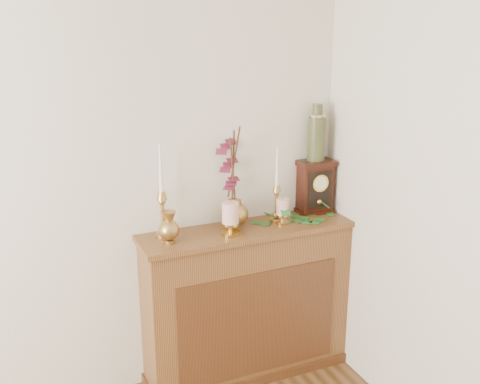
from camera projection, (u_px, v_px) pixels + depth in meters
name	position (u px, v px, depth m)	size (l,w,h in m)	color
console_shelf	(248.00, 307.00, 3.27)	(1.24, 0.34, 0.93)	brown
candlestick_left	(162.00, 207.00, 2.96)	(0.09, 0.09, 0.51)	tan
candlestick_center	(276.00, 197.00, 3.19)	(0.07, 0.07, 0.44)	tan
bud_vase	(169.00, 228.00, 2.89)	(0.11, 0.11, 0.17)	tan
ginger_jar	(230.00, 180.00, 3.11)	(0.23, 0.25, 0.58)	tan
pillar_candle_left	(230.00, 217.00, 3.00)	(0.10, 0.10, 0.20)	gold
pillar_candle_right	(283.00, 210.00, 3.17)	(0.08, 0.08, 0.16)	gold
ivy_garland	(302.00, 218.00, 3.25)	(0.48, 0.24, 0.09)	#276225
mantel_clock	(315.00, 187.00, 3.35)	(0.22, 0.16, 0.32)	black
ceramic_vase	(316.00, 135.00, 3.26)	(0.10, 0.10, 0.33)	#183025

